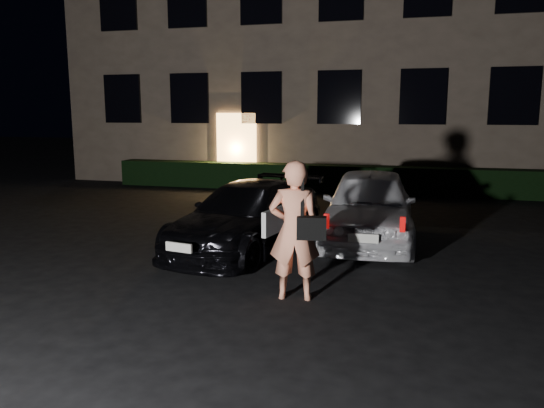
# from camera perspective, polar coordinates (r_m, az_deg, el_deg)

# --- Properties ---
(ground) EXTENTS (80.00, 80.00, 0.00)m
(ground) POSITION_cam_1_polar(r_m,az_deg,el_deg) (7.28, -5.49, -10.51)
(ground) COLOR black
(ground) RESTS_ON ground
(building) EXTENTS (20.00, 8.11, 12.00)m
(building) POSITION_cam_1_polar(r_m,az_deg,el_deg) (21.79, 8.96, 18.90)
(building) COLOR brown
(building) RESTS_ON ground
(hedge) EXTENTS (15.00, 0.70, 0.85)m
(hedge) POSITION_cam_1_polar(r_m,az_deg,el_deg) (17.18, 6.84, 2.75)
(hedge) COLOR black
(hedge) RESTS_ON ground
(sedan) EXTENTS (2.45, 4.49, 1.23)m
(sedan) POSITION_cam_1_polar(r_m,az_deg,el_deg) (9.86, -2.61, -1.33)
(sedan) COLOR black
(sedan) RESTS_ON ground
(hatch) EXTENTS (1.87, 4.29, 1.44)m
(hatch) POSITION_cam_1_polar(r_m,az_deg,el_deg) (10.58, 10.42, -0.15)
(hatch) COLOR white
(hatch) RESTS_ON ground
(man) EXTENTS (0.84, 0.56, 1.91)m
(man) POSITION_cam_1_polar(r_m,az_deg,el_deg) (7.15, 2.48, -2.85)
(man) COLOR #FF9A74
(man) RESTS_ON ground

